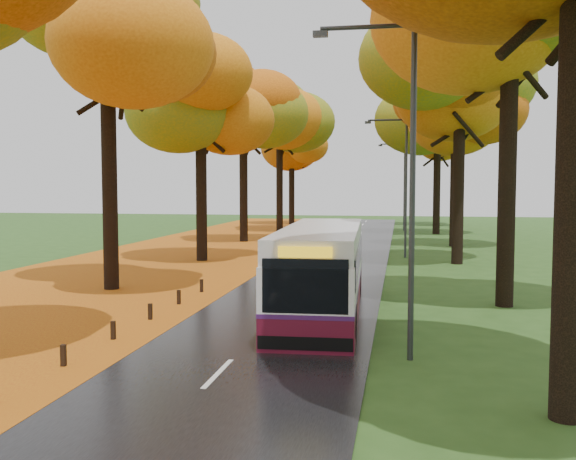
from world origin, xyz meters
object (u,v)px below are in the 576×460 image
(streetlamp_far, at_px, (402,179))
(car_silver, at_px, (320,229))
(streetlamp_near, at_px, (402,163))
(car_dark, at_px, (325,227))
(bus, at_px, (322,268))
(streetlamp_mid, at_px, (402,176))
(car_white, at_px, (304,237))

(streetlamp_far, bearing_deg, car_silver, -120.33)
(streetlamp_near, xyz_separation_m, streetlamp_far, (0.00, 44.00, 0.00))
(streetlamp_near, distance_m, car_dark, 38.88)
(streetlamp_near, height_order, bus, streetlamp_near)
(streetlamp_mid, distance_m, car_silver, 13.59)
(car_white, distance_m, car_silver, 7.47)
(streetlamp_near, relative_size, car_silver, 1.80)
(streetlamp_near, distance_m, car_white, 27.01)
(streetlamp_far, distance_m, car_white, 19.47)
(bus, distance_m, car_dark, 33.21)
(bus, bearing_deg, streetlamp_mid, 78.91)
(car_white, bearing_deg, streetlamp_mid, -32.69)
(streetlamp_near, xyz_separation_m, bus, (-2.53, 5.16, -3.21))
(streetlamp_mid, xyz_separation_m, car_dark, (-6.30, 16.15, -4.07))
(streetlamp_near, distance_m, car_silver, 34.24)
(car_dark, bearing_deg, car_white, -101.17)
(streetlamp_near, bearing_deg, streetlamp_mid, 90.00)
(bus, bearing_deg, car_silver, 94.79)
(car_dark, bearing_deg, car_silver, -99.79)
(car_white, relative_size, car_dark, 1.09)
(streetlamp_far, relative_size, car_dark, 1.92)
(streetlamp_far, relative_size, bus, 0.75)
(car_white, relative_size, car_silver, 1.02)
(streetlamp_far, height_order, car_silver, streetlamp_far)
(streetlamp_near, relative_size, car_dark, 1.92)
(car_dark, bearing_deg, streetlamp_mid, -80.00)
(streetlamp_far, distance_m, car_dark, 9.51)
(car_silver, height_order, car_dark, car_silver)
(streetlamp_far, relative_size, car_silver, 1.80)
(streetlamp_mid, relative_size, streetlamp_far, 1.00)
(car_silver, relative_size, car_dark, 1.07)
(streetlamp_far, bearing_deg, car_dark, -137.11)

